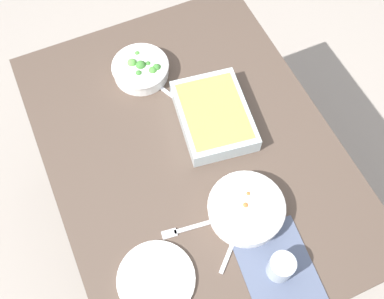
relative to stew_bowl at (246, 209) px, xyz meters
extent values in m
plane|color=#9E9389|center=(-0.26, -0.06, -0.77)|extent=(6.00, 6.00, 0.00)
cube|color=#4C3D33|center=(-0.26, -0.06, -0.05)|extent=(1.20, 0.90, 0.04)
cylinder|color=#4C3D33|center=(-0.80, -0.45, -0.42)|extent=(0.06, 0.06, 0.70)
cylinder|color=#4C3D33|center=(-0.80, 0.33, -0.42)|extent=(0.06, 0.06, 0.70)
cylinder|color=#4C3D33|center=(0.28, 0.33, -0.42)|extent=(0.06, 0.06, 0.70)
cube|color=#4C5670|center=(0.19, 0.01, -0.03)|extent=(0.30, 0.23, 0.00)
cylinder|color=white|center=(0.00, 0.00, 0.00)|extent=(0.22, 0.22, 0.05)
torus|color=white|center=(0.00, 0.00, 0.02)|extent=(0.23, 0.23, 0.01)
cylinder|color=olive|center=(0.00, 0.00, 0.00)|extent=(0.18, 0.18, 0.03)
sphere|color=#C66633|center=(0.00, 0.00, 0.02)|extent=(0.02, 0.02, 0.02)
sphere|color=#C66633|center=(0.00, -0.01, 0.02)|extent=(0.01, 0.01, 0.01)
sphere|color=#C66633|center=(-0.03, 0.02, 0.02)|extent=(0.02, 0.02, 0.02)
cylinder|color=white|center=(-0.61, -0.10, -0.01)|extent=(0.19, 0.19, 0.05)
torus|color=white|center=(-0.61, -0.10, 0.01)|extent=(0.20, 0.20, 0.01)
cylinder|color=#8CB272|center=(-0.61, -0.10, 0.00)|extent=(0.16, 0.16, 0.02)
sphere|color=#3D7A33|center=(-0.60, -0.07, 0.01)|extent=(0.02, 0.02, 0.02)
sphere|color=#3D7A33|center=(-0.61, -0.10, 0.02)|extent=(0.04, 0.04, 0.04)
sphere|color=#478C38|center=(-0.57, -0.07, 0.01)|extent=(0.03, 0.03, 0.03)
sphere|color=#3D7A33|center=(-0.58, -0.05, 0.01)|extent=(0.03, 0.03, 0.03)
sphere|color=#3D7A33|center=(-0.58, -0.11, 0.01)|extent=(0.02, 0.02, 0.02)
sphere|color=#478C38|center=(-0.66, -0.09, 0.01)|extent=(0.02, 0.02, 0.02)
sphere|color=#569E42|center=(-0.61, -0.09, 0.01)|extent=(0.03, 0.03, 0.03)
sphere|color=#569E42|center=(-0.63, -0.12, 0.02)|extent=(0.03, 0.03, 0.03)
cube|color=silver|center=(-0.33, 0.05, 0.00)|extent=(0.33, 0.26, 0.06)
cube|color=#DBAD56|center=(-0.33, 0.05, 0.01)|extent=(0.29, 0.23, 0.04)
cylinder|color=#B2BCC6|center=(0.19, 0.01, 0.01)|extent=(0.07, 0.07, 0.08)
cylinder|color=black|center=(0.19, 0.01, 0.00)|extent=(0.06, 0.06, 0.05)
cylinder|color=white|center=(0.08, -0.32, -0.03)|extent=(0.22, 0.22, 0.01)
cube|color=silver|center=(0.09, -0.09, -0.03)|extent=(0.10, 0.11, 0.01)
ellipsoid|color=silver|center=(0.03, -0.03, -0.03)|extent=(0.05, 0.05, 0.01)
cube|color=silver|center=(-0.47, -0.03, -0.03)|extent=(0.13, 0.07, 0.01)
ellipsoid|color=silver|center=(-0.55, -0.07, -0.03)|extent=(0.05, 0.04, 0.01)
cube|color=silver|center=(-0.02, -0.15, -0.03)|extent=(0.03, 0.14, 0.01)
cube|color=silver|center=(-0.03, -0.23, -0.03)|extent=(0.03, 0.05, 0.01)
camera|label=1|loc=(0.38, -0.34, 1.29)|focal=43.55mm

